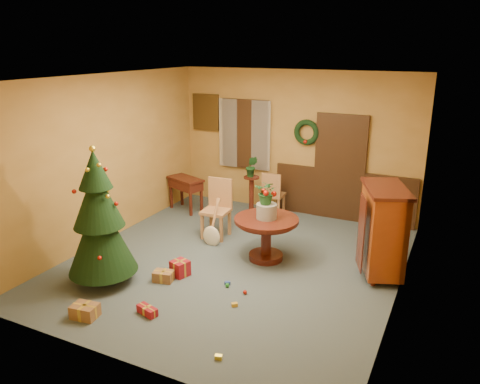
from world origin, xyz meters
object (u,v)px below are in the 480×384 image
Objects in this scene: christmas_tree at (99,220)px; dining_table at (266,231)px; writing_desk at (186,186)px; chair_near at (218,206)px; sideboard at (383,228)px.

dining_table is at bearing 43.26° from christmas_tree.
christmas_tree reaches higher than writing_desk.
chair_near reaches higher than dining_table.
chair_near is at bearing 175.49° from sideboard.
christmas_tree is at bearing -79.59° from writing_desk.
sideboard is at bearing -15.19° from writing_desk.
dining_table is 0.50× the size of christmas_tree.
chair_near is 0.77× the size of sideboard.
dining_table is 2.59m from christmas_tree.
chair_near is 2.95m from sideboard.
christmas_tree is 4.15m from sideboard.
dining_table is 1.17× the size of writing_desk.
writing_desk is at bearing 164.81° from sideboard.
dining_table is 1.30m from chair_near.
writing_desk is at bearing 144.21° from chair_near.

